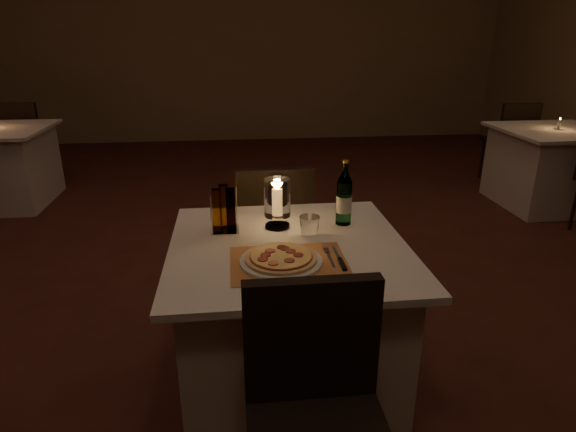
{
  "coord_description": "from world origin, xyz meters",
  "views": [
    {
      "loc": [
        -0.12,
        -2.6,
        1.57
      ],
      "look_at": [
        0.1,
        -0.74,
        0.86
      ],
      "focal_mm": 30.0,
      "sensor_mm": 36.0,
      "label": 1
    }
  ],
  "objects": [
    {
      "name": "neighbor_chair_lb",
      "position": [
        -2.39,
        2.91,
        0.55
      ],
      "size": [
        0.42,
        0.42,
        0.9
      ],
      "color": "black",
      "rests_on": "ground"
    },
    {
      "name": "floor",
      "position": [
        0.0,
        0.0,
        -0.01
      ],
      "size": [
        8.0,
        10.0,
        0.02
      ],
      "primitive_type": "cube",
      "color": "#4C2018",
      "rests_on": "ground"
    },
    {
      "name": "cruet_caddy",
      "position": [
        -0.17,
        -0.59,
        0.84
      ],
      "size": [
        0.12,
        0.12,
        0.21
      ],
      "color": "white",
      "rests_on": "main_table"
    },
    {
      "name": "chair_near",
      "position": [
        0.1,
        -1.47,
        0.55
      ],
      "size": [
        0.42,
        0.42,
        0.9
      ],
      "color": "black",
      "rests_on": "ground"
    },
    {
      "name": "neighbor_table_right",
      "position": [
        2.89,
        1.54,
        0.37
      ],
      "size": [
        1.0,
        1.0,
        0.74
      ],
      "color": "silver",
      "rests_on": "ground"
    },
    {
      "name": "main_table",
      "position": [
        0.1,
        -0.76,
        0.37
      ],
      "size": [
        1.0,
        1.0,
        0.74
      ],
      "color": "silver",
      "rests_on": "ground"
    },
    {
      "name": "hurricane_candle",
      "position": [
        0.07,
        -0.56,
        0.87
      ],
      "size": [
        0.12,
        0.12,
        0.23
      ],
      "color": "white",
      "rests_on": "main_table"
    },
    {
      "name": "neighbor_chair_rb",
      "position": [
        2.89,
        2.26,
        0.55
      ],
      "size": [
        0.42,
        0.42,
        0.9
      ],
      "color": "black",
      "rests_on": "ground"
    },
    {
      "name": "wall_back",
      "position": [
        0.0,
        5.01,
        1.5
      ],
      "size": [
        8.0,
        0.02,
        3.0
      ],
      "primitive_type": "cube",
      "color": "#927755",
      "rests_on": "ground"
    },
    {
      "name": "knife",
      "position": [
        0.28,
        -0.97,
        0.75
      ],
      "size": [
        0.02,
        0.22,
        0.01
      ],
      "color": "black",
      "rests_on": "placemat"
    },
    {
      "name": "pizza",
      "position": [
        0.05,
        -0.94,
        0.77
      ],
      "size": [
        0.28,
        0.28,
        0.02
      ],
      "color": "#D8B77F",
      "rests_on": "plate"
    },
    {
      "name": "water_bottle",
      "position": [
        0.38,
        -0.55,
        0.86
      ],
      "size": [
        0.07,
        0.07,
        0.3
      ],
      "color": "#559F64",
      "rests_on": "main_table"
    },
    {
      "name": "fork",
      "position": [
        0.24,
        -0.91,
        0.75
      ],
      "size": [
        0.02,
        0.18,
        0.0
      ],
      "color": "silver",
      "rests_on": "placemat"
    },
    {
      "name": "placemat",
      "position": [
        0.08,
        -0.94,
        0.74
      ],
      "size": [
        0.45,
        0.34,
        0.0
      ],
      "primitive_type": "cube",
      "color": "#B6713F",
      "rests_on": "main_table"
    },
    {
      "name": "chair_far",
      "position": [
        0.1,
        -0.04,
        0.55
      ],
      "size": [
        0.42,
        0.42,
        0.9
      ],
      "color": "black",
      "rests_on": "ground"
    },
    {
      "name": "neighbor_candle_right",
      "position": [
        2.89,
        1.54,
        0.79
      ],
      "size": [
        0.03,
        0.03,
        0.11
      ],
      "color": "white",
      "rests_on": "neighbor_table_right"
    },
    {
      "name": "plate",
      "position": [
        0.05,
        -0.94,
        0.75
      ],
      "size": [
        0.32,
        0.32,
        0.01
      ],
      "primitive_type": "cylinder",
      "color": "white",
      "rests_on": "placemat"
    },
    {
      "name": "tumbler",
      "position": [
        0.2,
        -0.68,
        0.79
      ],
      "size": [
        0.09,
        0.09,
        0.09
      ],
      "primitive_type": null,
      "color": "white",
      "rests_on": "main_table"
    }
  ]
}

